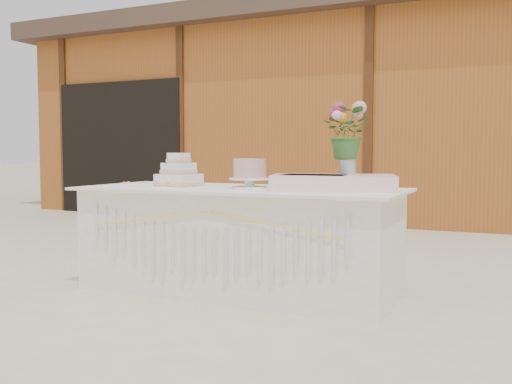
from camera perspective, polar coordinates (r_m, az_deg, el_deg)
ground at (r=4.31m, az=-1.68°, el=-9.84°), size 80.00×80.00×0.00m
barn at (r=9.95m, az=13.84°, el=7.60°), size 12.60×4.60×3.30m
cake_table at (r=4.23m, az=-1.72°, el=-4.76°), size 2.40×1.00×0.77m
wedding_cake at (r=4.45m, az=-7.72°, el=1.72°), size 0.32×0.32×0.26m
pink_cake_stand at (r=4.12m, az=-0.63°, el=2.03°), size 0.30×0.30×0.22m
satin_runner at (r=3.98m, az=7.73°, el=0.95°), size 0.94×0.70×0.11m
flower_vase at (r=3.99m, az=9.17°, el=2.82°), size 0.11×0.11×0.15m
bouquet at (r=3.99m, az=9.22°, el=6.51°), size 0.33×0.29×0.36m
loose_flowers at (r=4.82m, az=-12.61°, el=0.90°), size 0.24×0.37×0.02m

